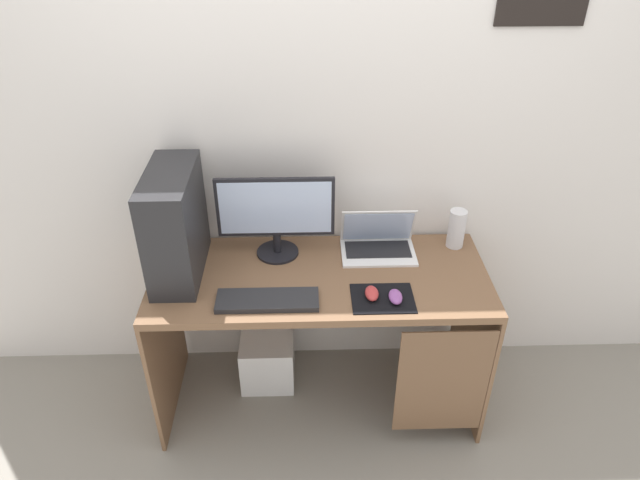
{
  "coord_description": "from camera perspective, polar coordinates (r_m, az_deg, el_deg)",
  "views": [
    {
      "loc": [
        -0.06,
        -2.03,
        2.27
      ],
      "look_at": [
        0.0,
        0.0,
        0.95
      ],
      "focal_mm": 32.21,
      "sensor_mm": 36.0,
      "label": 1
    }
  ],
  "objects": [
    {
      "name": "desk",
      "position": [
        2.61,
        0.43,
        -6.34
      ],
      "size": [
        1.48,
        0.62,
        0.77
      ],
      "color": "brown",
      "rests_on": "ground_plane"
    },
    {
      "name": "wall_back",
      "position": [
        2.57,
        -0.18,
        10.86
      ],
      "size": [
        4.0,
        0.05,
        2.6
      ],
      "color": "silver",
      "rests_on": "ground_plane"
    },
    {
      "name": "subwoofer",
      "position": [
        3.05,
        -5.21,
        -11.65
      ],
      "size": [
        0.27,
        0.27,
        0.27
      ],
      "primitive_type": "cube",
      "color": "white",
      "rests_on": "ground_plane"
    },
    {
      "name": "monitor",
      "position": [
        2.54,
        -4.42,
        2.54
      ],
      "size": [
        0.52,
        0.19,
        0.39
      ],
      "color": "black",
      "rests_on": "desk"
    },
    {
      "name": "ground_plane",
      "position": [
        3.04,
        0.0,
        -15.21
      ],
      "size": [
        8.0,
        8.0,
        0.0
      ],
      "primitive_type": "plane",
      "color": "gray"
    },
    {
      "name": "mousepad",
      "position": [
        2.4,
        6.24,
        -5.78
      ],
      "size": [
        0.26,
        0.2,
        0.0
      ],
      "primitive_type": "cube",
      "color": "black",
      "rests_on": "desk"
    },
    {
      "name": "laptop",
      "position": [
        2.66,
        5.78,
        -0.3
      ],
      "size": [
        0.34,
        0.22,
        0.21
      ],
      "color": "white",
      "rests_on": "desk"
    },
    {
      "name": "keyboard",
      "position": [
        2.37,
        -5.24,
        -5.97
      ],
      "size": [
        0.42,
        0.14,
        0.02
      ],
      "primitive_type": "cube",
      "color": "#232326",
      "rests_on": "desk"
    },
    {
      "name": "pc_tower",
      "position": [
        2.49,
        -14.21,
        1.54
      ],
      "size": [
        0.19,
        0.46,
        0.48
      ],
      "primitive_type": "cube",
      "color": "#232326",
      "rests_on": "desk"
    },
    {
      "name": "mouse_right",
      "position": [
        2.38,
        7.51,
        -5.6
      ],
      "size": [
        0.06,
        0.1,
        0.03
      ],
      "primitive_type": "ellipsoid",
      "color": "#8C4C99",
      "rests_on": "mousepad"
    },
    {
      "name": "mouse_left",
      "position": [
        2.39,
        5.16,
        -5.3
      ],
      "size": [
        0.06,
        0.1,
        0.03
      ],
      "primitive_type": "ellipsoid",
      "color": "#B23333",
      "rests_on": "mousepad"
    },
    {
      "name": "speaker",
      "position": [
        2.73,
        13.41,
        1.1
      ],
      "size": [
        0.08,
        0.08,
        0.19
      ],
      "primitive_type": "cylinder",
      "color": "silver",
      "rests_on": "desk"
    }
  ]
}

